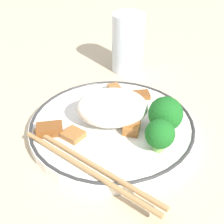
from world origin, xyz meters
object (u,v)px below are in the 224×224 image
(chopsticks, at_px, (89,167))
(drinking_glass, at_px, (128,43))
(broccoli_back_left, at_px, (160,134))
(plate, at_px, (112,126))
(broccoli_back_center, at_px, (166,114))

(chopsticks, height_order, drinking_glass, drinking_glass)
(broccoli_back_left, height_order, chopsticks, broccoli_back_left)
(drinking_glass, bearing_deg, plate, -100.21)
(plate, distance_m, broccoli_back_center, 0.09)
(broccoli_back_center, distance_m, drinking_glass, 0.23)
(plate, xyz_separation_m, broccoli_back_center, (0.08, -0.02, 0.04))
(broccoli_back_left, relative_size, broccoli_back_center, 0.86)
(broccoli_back_center, xyz_separation_m, chopsticks, (-0.11, -0.07, -0.03))
(broccoli_back_center, bearing_deg, broccoli_back_left, -109.21)
(chopsticks, xyz_separation_m, drinking_glass, (0.07, 0.30, 0.04))
(chopsticks, bearing_deg, drinking_glass, 77.22)
(chopsticks, bearing_deg, broccoli_back_left, 20.26)
(plate, relative_size, broccoli_back_left, 5.32)
(broccoli_back_left, relative_size, drinking_glass, 0.41)
(plate, bearing_deg, drinking_glass, 79.79)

